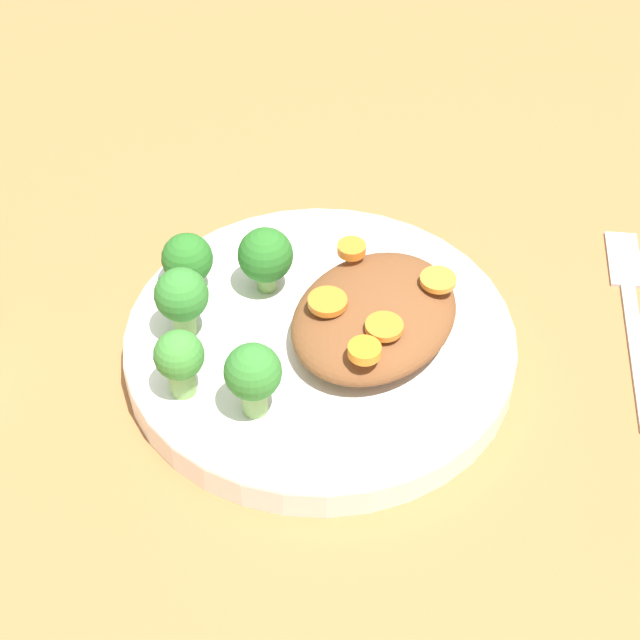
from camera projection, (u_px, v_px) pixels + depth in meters
ground_plane at (320, 357)px, 0.74m from camera, size 4.00×4.00×0.00m
plate at (320, 343)px, 0.73m from camera, size 0.27×0.27×0.03m
stew_mound at (374, 316)px, 0.72m from camera, size 0.13×0.10×0.03m
broccoli_floret_0 at (252, 375)px, 0.66m from camera, size 0.04×0.04×0.05m
broccoli_floret_1 at (182, 297)px, 0.70m from camera, size 0.04×0.04×0.05m
broccoli_floret_2 at (265, 256)px, 0.74m from camera, size 0.04×0.04×0.05m
broccoli_floret_3 at (179, 359)px, 0.67m from camera, size 0.03×0.03×0.05m
broccoli_floret_4 at (187, 260)px, 0.74m from camera, size 0.04×0.04×0.05m
carrot_slice_0 at (352, 249)px, 0.73m from camera, size 0.02×0.02×0.01m
carrot_slice_1 at (387, 324)px, 0.68m from camera, size 0.02×0.02×0.00m
carrot_slice_2 at (438, 280)px, 0.71m from camera, size 0.02×0.02×0.00m
carrot_slice_3 at (325, 304)px, 0.70m from camera, size 0.03×0.03×0.00m
carrot_slice_4 at (364, 350)px, 0.67m from camera, size 0.02×0.02×0.01m
fork at (631, 303)px, 0.77m from camera, size 0.19×0.10×0.01m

